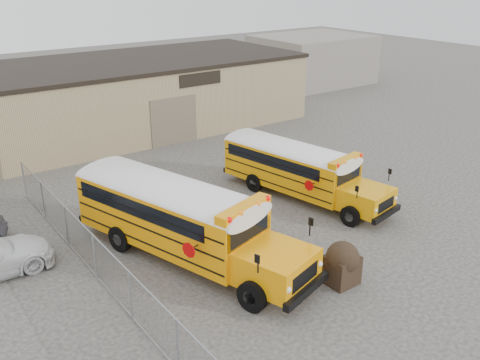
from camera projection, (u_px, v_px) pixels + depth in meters
ground at (276, 262)px, 20.48m from camera, size 120.00×120.00×0.00m
warehouse at (81, 101)px, 34.61m from camera, size 30.20×10.20×4.67m
chainlink_fence at (95, 256)px, 19.14m from camera, size 0.07×18.07×1.81m
distant_building_right at (312, 59)px, 50.70m from camera, size 10.00×8.00×4.40m
school_bus_left at (77, 177)px, 23.90m from camera, size 5.40×10.74×3.06m
school_bus_right at (219, 142)px, 29.31m from camera, size 3.82×9.25×2.63m
tarp_bundle at (342, 263)px, 18.84m from camera, size 1.19×1.19×1.63m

